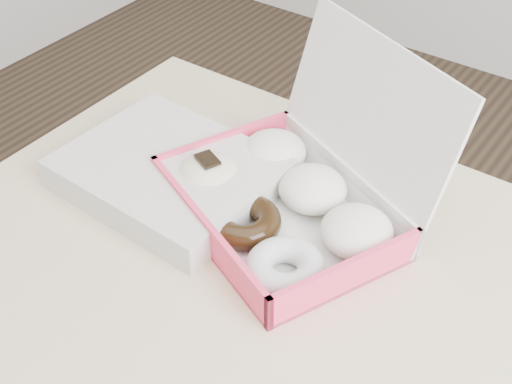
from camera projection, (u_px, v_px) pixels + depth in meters
The scene contains 2 objects.
donut_box at pixel (290, 194), 0.92m from camera, with size 0.39×0.37×0.22m.
newspapers at pixel (170, 174), 0.98m from camera, with size 0.28×0.22×0.04m, color silver.
Camera 1 is at (0.18, -0.44, 1.38)m, focal length 50.00 mm.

